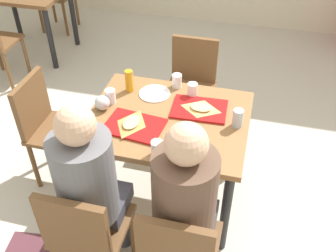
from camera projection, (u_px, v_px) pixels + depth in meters
ground_plane at (168, 194)px, 3.02m from camera, size 10.00×10.00×0.02m
main_table at (168, 129)px, 2.61m from camera, size 1.04×0.85×0.74m
chair_near_left at (85, 231)px, 2.13m from camera, size 0.40×0.40×0.87m
chair_near_right at (178, 252)px, 2.03m from camera, size 0.40×0.40×0.87m
chair_far_side at (192, 81)px, 3.29m from camera, size 0.40×0.40×0.87m
chair_left_end at (48, 123)px, 2.86m from camera, size 0.40×0.40×0.87m
person_in_red at (90, 182)px, 2.08m from camera, size 0.32×0.42×1.28m
person_in_brown_jacket at (185, 201)px, 1.98m from camera, size 0.32×0.42×1.28m
tray_red_near at (134, 126)px, 2.46m from camera, size 0.39×0.30×0.02m
tray_red_far at (199, 109)px, 2.60m from camera, size 0.37×0.28×0.02m
paper_plate_center at (155, 94)px, 2.74m from camera, size 0.22×0.22×0.01m
paper_plate_near_edge at (184, 144)px, 2.34m from camera, size 0.22×0.22×0.01m
pizza_slice_a at (131, 123)px, 2.46m from camera, size 0.15×0.22×0.02m
pizza_slice_b at (201, 108)px, 2.58m from camera, size 0.21×0.16×0.02m
plastic_cup_a at (177, 81)px, 2.78m from camera, size 0.07×0.07×0.10m
plastic_cup_b at (157, 149)px, 2.24m from camera, size 0.07×0.07×0.10m
plastic_cup_c at (110, 96)px, 2.64m from camera, size 0.07×0.07×0.10m
plastic_cup_d at (192, 90)px, 2.70m from camera, size 0.07×0.07×0.10m
soda_can at (238, 118)px, 2.44m from camera, size 0.07×0.07×0.12m
condiment_bottle at (129, 81)px, 2.73m from camera, size 0.06×0.06×0.16m
foil_bundle at (102, 103)px, 2.58m from camera, size 0.10×0.10×0.10m
background_table at (26, 2)px, 4.36m from camera, size 0.90×0.70×0.74m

